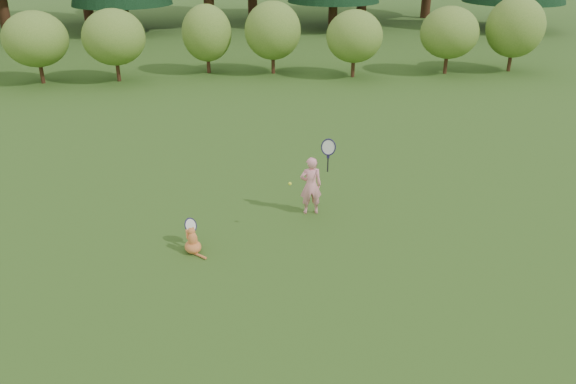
{
  "coord_description": "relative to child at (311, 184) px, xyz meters",
  "views": [
    {
      "loc": [
        -0.98,
        -8.35,
        4.96
      ],
      "look_at": [
        0.2,
        0.8,
        0.7
      ],
      "focal_mm": 35.0,
      "sensor_mm": 36.0,
      "label": 1
    }
  ],
  "objects": [
    {
      "name": "shrub_row",
      "position": [
        -0.71,
        11.71,
        0.79
      ],
      "size": [
        28.0,
        3.0,
        2.8
      ],
      "primitive_type": null,
      "color": "#497323",
      "rests_on": "ground"
    },
    {
      "name": "ground",
      "position": [
        -0.71,
        -1.29,
        -0.61
      ],
      "size": [
        100.0,
        100.0,
        0.0
      ],
      "primitive_type": "plane",
      "color": "#224A15",
      "rests_on": "ground"
    },
    {
      "name": "cat",
      "position": [
        -2.24,
        -1.19,
        -0.37
      ],
      "size": [
        0.44,
        0.73,
        0.63
      ],
      "rotation": [
        0.0,
        0.0,
        0.33
      ],
      "color": "#C27025",
      "rests_on": "ground"
    },
    {
      "name": "child",
      "position": [
        0.0,
        0.0,
        0.0
      ],
      "size": [
        0.65,
        0.37,
        1.74
      ],
      "rotation": [
        0.0,
        0.0,
        3.14
      ],
      "color": "pink",
      "rests_on": "ground"
    },
    {
      "name": "tennis_ball",
      "position": [
        -0.51,
        -0.73,
        0.36
      ],
      "size": [
        0.06,
        0.06,
        0.06
      ],
      "color": "#DCEB1B",
      "rests_on": "ground"
    }
  ]
}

